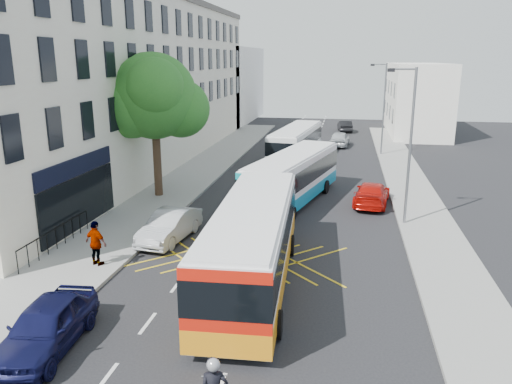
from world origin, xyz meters
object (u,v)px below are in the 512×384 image
at_px(street_tree, 154,97).
at_px(lamp_far, 383,104).
at_px(bus_near, 253,243).
at_px(pedestrian_far, 96,243).
at_px(lamp_near, 409,139).
at_px(red_hatchback, 372,194).
at_px(distant_car_grey, 296,126).
at_px(bus_far, 296,144).
at_px(distant_car_silver, 340,139).
at_px(distant_car_dark, 345,126).
at_px(parked_car_silver, 170,226).
at_px(parked_car_blue, 46,326).
at_px(bus_mid, 293,177).

bearing_deg(street_tree, lamp_far, 49.19).
distance_m(bus_near, pedestrian_far, 6.73).
xyz_separation_m(lamp_near, red_hatchback, (-1.44, 3.66, -3.93)).
xyz_separation_m(street_tree, distant_car_grey, (5.62, 30.85, -5.64)).
relative_size(bus_far, distant_car_silver, 2.47).
height_order(lamp_near, distant_car_dark, lamp_near).
height_order(parked_car_silver, distant_car_grey, parked_car_silver).
bearing_deg(bus_far, lamp_near, -58.16).
height_order(street_tree, lamp_far, street_tree).
xyz_separation_m(bus_far, parked_car_blue, (-4.57, -29.46, -0.81)).
height_order(lamp_far, distant_car_silver, lamp_far).
bearing_deg(distant_car_grey, pedestrian_far, -91.91).
bearing_deg(distant_car_dark, red_hatchback, 86.45).
distance_m(street_tree, bus_near, 14.73).
distance_m(bus_mid, bus_far, 12.35).
bearing_deg(bus_mid, bus_far, 108.59).
relative_size(bus_mid, pedestrian_far, 5.74).
bearing_deg(red_hatchback, distant_car_silver, -75.87).
relative_size(parked_car_silver, distant_car_dark, 1.08).
relative_size(bus_near, red_hatchback, 2.46).
bearing_deg(bus_near, bus_mid, 85.50).
height_order(bus_far, distant_car_dark, bus_far).
distance_m(street_tree, lamp_near, 15.10).
distance_m(bus_far, parked_car_silver, 20.26).
xyz_separation_m(street_tree, bus_mid, (8.54, 0.23, -4.69)).
bearing_deg(parked_car_silver, bus_far, 85.58).
xyz_separation_m(lamp_near, distant_car_dark, (-3.27, 34.98, -3.94)).
bearing_deg(bus_mid, bus_near, -77.94).
xyz_separation_m(parked_car_silver, distant_car_dark, (8.07, 39.30, -0.06)).
height_order(parked_car_blue, distant_car_silver, parked_car_blue).
bearing_deg(red_hatchback, lamp_far, -87.12).
bearing_deg(bus_mid, lamp_near, -13.70).
height_order(distant_car_grey, distant_car_silver, distant_car_silver).
distance_m(bus_near, bus_mid, 11.57).
relative_size(street_tree, lamp_near, 1.10).
height_order(lamp_far, distant_car_dark, lamp_far).
distance_m(bus_mid, pedestrian_far, 13.28).
height_order(parked_car_silver, distant_car_dark, parked_car_silver).
bearing_deg(lamp_far, pedestrian_far, -115.19).
bearing_deg(pedestrian_far, lamp_far, -95.24).
relative_size(bus_mid, parked_car_silver, 2.50).
xyz_separation_m(parked_car_silver, pedestrian_far, (-1.86, -3.74, 0.39)).
bearing_deg(pedestrian_far, distant_car_dark, -83.05).
bearing_deg(distant_car_grey, red_hatchback, -72.07).
relative_size(lamp_near, lamp_far, 1.00).
bearing_deg(lamp_near, red_hatchback, 111.44).
bearing_deg(pedestrian_far, red_hatchback, -115.15).
height_order(parked_car_silver, distant_car_silver, distant_car_silver).
relative_size(lamp_near, parked_car_blue, 1.79).
height_order(distant_car_grey, pedestrian_far, pedestrian_far).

